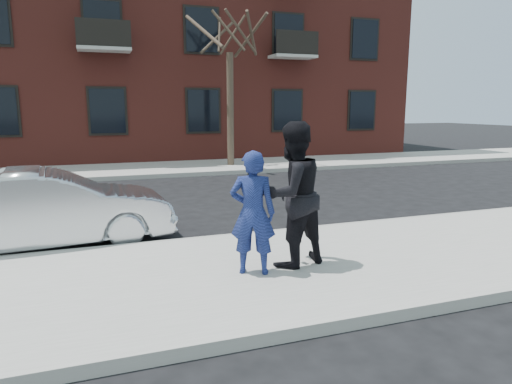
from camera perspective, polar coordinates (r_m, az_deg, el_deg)
name	(u,v)px	position (r m, az deg, el deg)	size (l,w,h in m)	color
ground	(138,287)	(6.40, -14.58, -11.46)	(100.00, 100.00, 0.00)	black
near_sidewalk	(139,289)	(6.14, -14.41, -11.66)	(50.00, 3.50, 0.15)	gray
near_curb	(129,248)	(7.83, -15.60, -6.80)	(50.00, 0.10, 0.15)	#999691
far_sidewalk	(110,171)	(17.34, -17.84, 2.50)	(50.00, 3.50, 0.15)	gray
far_curb	(111,178)	(15.56, -17.63, 1.64)	(50.00, 0.10, 0.15)	#999691
apartment_building	(140,28)	(24.35, -14.24, 19.25)	(24.30, 10.30, 12.30)	maroon
street_tree	(229,19)	(17.91, -3.35, 20.75)	(3.60, 3.60, 6.80)	#342A1E
silver_sedan	(48,209)	(8.44, -24.53, -1.94)	(1.42, 4.08, 1.34)	#B7BABF
man_hoodie	(253,213)	(6.05, -0.42, -2.62)	(0.72, 0.61, 1.67)	navy
man_peacoat	(292,195)	(6.36, 4.55, -0.34)	(1.16, 1.01, 2.03)	black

